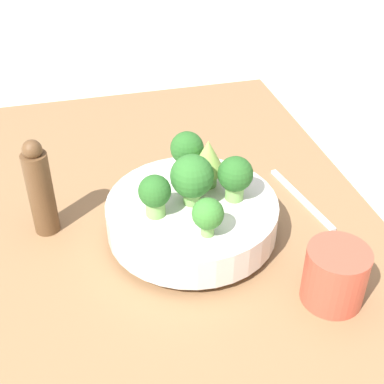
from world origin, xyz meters
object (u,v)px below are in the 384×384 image
at_px(pepper_mill, 40,189).
at_px(cup, 335,275).
at_px(bowl, 192,217).
at_px(fork, 301,199).

bearing_deg(pepper_mill, cup, -123.70).
height_order(bowl, cup, cup).
relative_size(bowl, cup, 3.08).
bearing_deg(cup, pepper_mill, 56.30).
relative_size(cup, pepper_mill, 0.52).
bearing_deg(fork, cup, 166.35).
xyz_separation_m(pepper_mill, fork, (-0.03, -0.44, -0.08)).
relative_size(bowl, fork, 1.42).
distance_m(cup, pepper_mill, 0.46).
distance_m(bowl, cup, 0.24).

